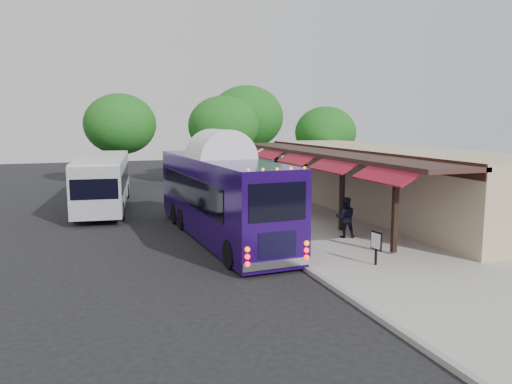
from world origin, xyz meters
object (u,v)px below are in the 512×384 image
object	(u,v)px
ped_a	(304,223)
city_bus	(104,180)
ped_b	(346,217)
ped_d	(279,193)
coach_bus	(221,192)
ped_c	(272,199)
sign_board	(376,242)

from	to	relation	value
ped_a	city_bus	bearing A→B (deg)	83.85
ped_b	ped_d	bearing A→B (deg)	-69.24
coach_bus	ped_c	size ratio (longest dim) A/B	6.46
ped_b	sign_board	size ratio (longest dim) A/B	1.48
ped_c	ped_d	bearing A→B (deg)	-121.69
ped_a	ped_c	world-z (taller)	ped_a
city_bus	ped_d	distance (m)	10.17
city_bus	ped_c	world-z (taller)	city_bus
ped_d	ped_a	bearing A→B (deg)	95.19
city_bus	ped_d	size ratio (longest dim) A/B	6.37
ped_b	ped_c	distance (m)	5.56
ped_a	sign_board	xyz separation A→B (m)	(1.38, -2.88, -0.20)
city_bus	ped_a	xyz separation A→B (m)	(6.91, -12.76, -0.53)
city_bus	ped_c	size ratio (longest dim) A/B	6.25
city_bus	sign_board	xyz separation A→B (m)	(8.29, -15.63, -0.72)
ped_b	ped_d	world-z (taller)	ped_d
ped_b	ped_d	size ratio (longest dim) A/B	0.96
ped_a	ped_b	distance (m)	2.63
coach_bus	ped_a	xyz separation A→B (m)	(2.45, -3.27, -0.87)
ped_c	coach_bus	bearing A→B (deg)	40.59
city_bus	ped_b	size ratio (longest dim) A/B	6.62
ped_c	sign_board	bearing A→B (deg)	90.17
ped_a	ped_b	xyz separation A→B (m)	(2.40, 1.08, -0.12)
city_bus	ped_b	distance (m)	14.95
ped_c	sign_board	size ratio (longest dim) A/B	1.57
city_bus	coach_bus	bearing A→B (deg)	-58.31
ped_a	ped_d	distance (m)	8.81
coach_bus	city_bus	bearing A→B (deg)	111.67
coach_bus	sign_board	size ratio (longest dim) A/B	10.12
coach_bus	ped_d	xyz separation A→B (m)	(4.76, 5.24, -0.96)
ped_b	ped_c	bearing A→B (deg)	-56.77
ped_a	sign_board	bearing A→B (deg)	-98.92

